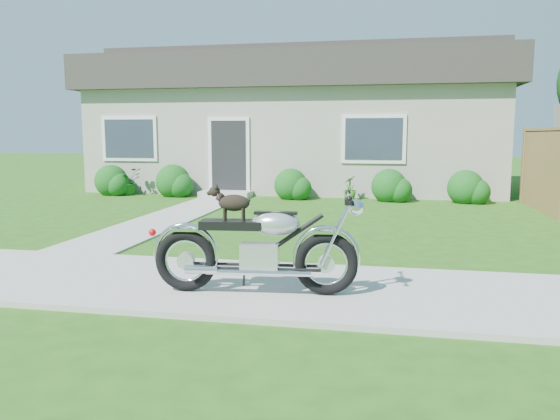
# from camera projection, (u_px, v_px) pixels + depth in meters

# --- Properties ---
(ground) EXTENTS (80.00, 80.00, 0.00)m
(ground) POSITION_uv_depth(u_px,v_px,m) (135.00, 280.00, 6.46)
(ground) COLOR #235114
(ground) RESTS_ON ground
(sidewalk) EXTENTS (24.00, 2.20, 0.04)m
(sidewalk) POSITION_uv_depth(u_px,v_px,m) (135.00, 279.00, 6.45)
(sidewalk) COLOR #9E9B93
(sidewalk) RESTS_ON ground
(walkway) EXTENTS (1.20, 8.00, 0.03)m
(walkway) POSITION_uv_depth(u_px,v_px,m) (176.00, 215.00, 11.60)
(walkway) COLOR #9E9B93
(walkway) RESTS_ON ground
(house) EXTENTS (12.60, 7.03, 4.50)m
(house) POSITION_uv_depth(u_px,v_px,m) (299.00, 121.00, 17.81)
(house) COLOR #A5A295
(house) RESTS_ON ground
(shrub_row) EXTENTS (10.62, 0.97, 0.97)m
(shrub_row) POSITION_uv_depth(u_px,v_px,m) (272.00, 184.00, 14.69)
(shrub_row) COLOR #155017
(shrub_row) RESTS_ON ground
(potted_plant_left) EXTENTS (0.84, 0.88, 0.77)m
(potted_plant_left) POSITION_uv_depth(u_px,v_px,m) (129.00, 182.00, 15.55)
(potted_plant_left) COLOR #175516
(potted_plant_left) RESTS_ON ground
(potted_plant_right) EXTENTS (0.43, 0.43, 0.64)m
(potted_plant_right) POSITION_uv_depth(u_px,v_px,m) (350.00, 188.00, 14.35)
(potted_plant_right) COLOR #306F1E
(potted_plant_right) RESTS_ON ground
(motorcycle_with_dog) EXTENTS (2.22, 0.60, 1.14)m
(motorcycle_with_dog) POSITION_uv_depth(u_px,v_px,m) (259.00, 247.00, 5.74)
(motorcycle_with_dog) COLOR black
(motorcycle_with_dog) RESTS_ON sidewalk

